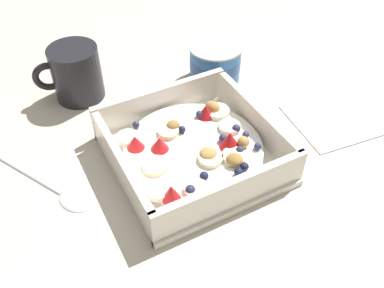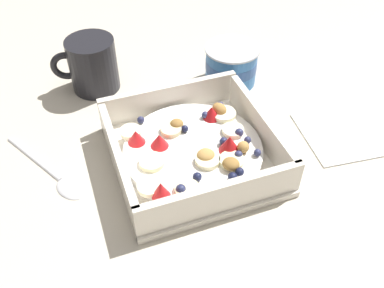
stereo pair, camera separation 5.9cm
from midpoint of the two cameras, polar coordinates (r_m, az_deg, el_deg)
The scene contains 6 objects.
ground_plane at distance 0.61m, azimuth 2.25°, elevation -2.61°, with size 2.40×2.40×0.00m, color beige.
fruit_bowl at distance 0.60m, azimuth 2.87°, elevation -0.92°, with size 0.22×0.22×0.06m.
spoon at distance 0.60m, azimuth -14.93°, elevation -4.49°, with size 0.10×0.16×0.01m.
yogurt_cup at distance 0.74m, azimuth 7.60°, elevation 10.47°, with size 0.09×0.09×0.07m.
coffee_mug at distance 0.73m, azimuth -11.08°, elevation 10.34°, with size 0.11×0.08×0.09m.
folded_napkin at distance 0.70m, azimuth 21.91°, elevation 1.33°, with size 0.12×0.12×0.01m, color white.
Camera 2 is at (-0.14, -0.40, 0.44)m, focal length 39.59 mm.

